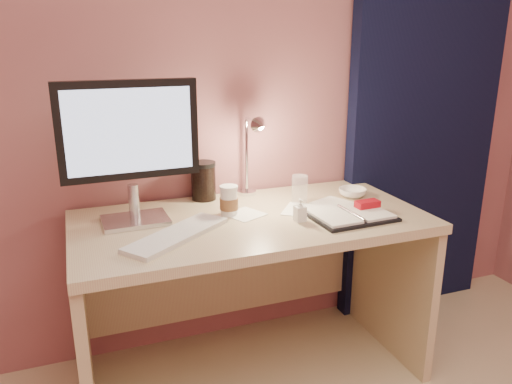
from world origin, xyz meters
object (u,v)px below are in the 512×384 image
object	(u,v)px
desk	(246,261)
clear_cup	(300,189)
monitor	(129,140)
lotion_bottle	(300,210)
keyboard	(177,235)
dark_jar	(204,183)
coffee_cup	(229,201)
bowl	(352,193)
desk_lamp	(253,148)
planner	(352,214)

from	to	relation	value
desk	clear_cup	size ratio (longest dim) A/B	11.58
monitor	clear_cup	size ratio (longest dim) A/B	4.51
monitor	lotion_bottle	bearing A→B (deg)	-20.86
keyboard	dark_jar	world-z (taller)	dark_jar
coffee_cup	clear_cup	xyz separation A→B (m)	(0.33, 0.04, 0.00)
coffee_cup	clear_cup	bearing A→B (deg)	7.12
keyboard	bowl	xyz separation A→B (m)	(0.84, 0.20, 0.01)
dark_jar	coffee_cup	bearing A→B (deg)	-79.52
keyboard	lotion_bottle	size ratio (longest dim) A/B	4.84
desk_lamp	dark_jar	bearing A→B (deg)	153.56
coffee_cup	monitor	bearing A→B (deg)	174.07
monitor	planner	distance (m)	0.91
monitor	planner	world-z (taller)	monitor
coffee_cup	desk_lamp	bearing A→B (deg)	43.77
clear_cup	lotion_bottle	distance (m)	0.23
dark_jar	planner	bearing A→B (deg)	-41.47
desk	lotion_bottle	xyz separation A→B (m)	(0.16, -0.18, 0.27)
dark_jar	monitor	bearing A→B (deg)	-148.97
bowl	lotion_bottle	xyz separation A→B (m)	(-0.36, -0.20, 0.03)
desk	bowl	xyz separation A→B (m)	(0.52, 0.02, 0.25)
desk	dark_jar	distance (m)	0.39
planner	bowl	distance (m)	0.28
monitor	desk_lamp	size ratio (longest dim) A/B	1.46
planner	dark_jar	world-z (taller)	dark_jar
monitor	keyboard	bearing A→B (deg)	-61.11
keyboard	coffee_cup	bearing A→B (deg)	-3.15
clear_cup	lotion_bottle	bearing A→B (deg)	-114.78
planner	coffee_cup	world-z (taller)	coffee_cup
planner	clear_cup	world-z (taller)	clear_cup
bowl	desk_lamp	world-z (taller)	desk_lamp
desk	desk_lamp	xyz separation A→B (m)	(0.08, 0.14, 0.46)
clear_cup	dark_jar	world-z (taller)	dark_jar
monitor	keyboard	world-z (taller)	monitor
desk	lotion_bottle	distance (m)	0.37
planner	desk_lamp	size ratio (longest dim) A/B	0.88
dark_jar	desk_lamp	xyz separation A→B (m)	(0.20, -0.08, 0.16)
desk	planner	size ratio (longest dim) A/B	4.26
desk	bowl	size ratio (longest dim) A/B	11.22
planner	dark_jar	size ratio (longest dim) A/B	2.16
keyboard	lotion_bottle	distance (m)	0.49
monitor	coffee_cup	bearing A→B (deg)	-7.78
monitor	bowl	world-z (taller)	monitor
desk_lamp	lotion_bottle	bearing A→B (deg)	-79.53
bowl	desk_lamp	distance (m)	0.50
bowl	desk_lamp	size ratio (longest dim) A/B	0.33
clear_cup	desk_lamp	xyz separation A→B (m)	(-0.18, 0.11, 0.17)
planner	lotion_bottle	bearing A→B (deg)	168.69
desk_lamp	desk	bearing A→B (deg)	-124.42
desk	bowl	bearing A→B (deg)	2.42
planner	bowl	bearing A→B (deg)	56.10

